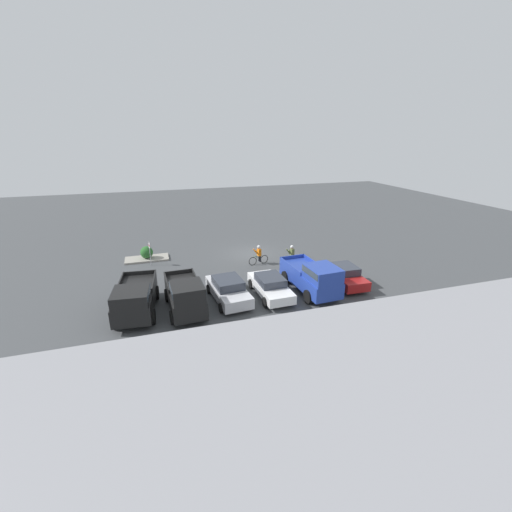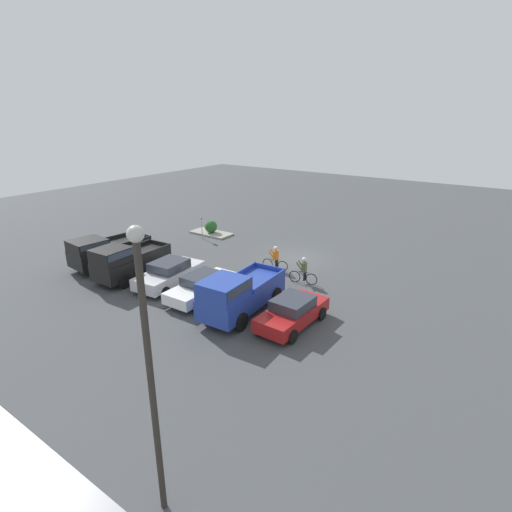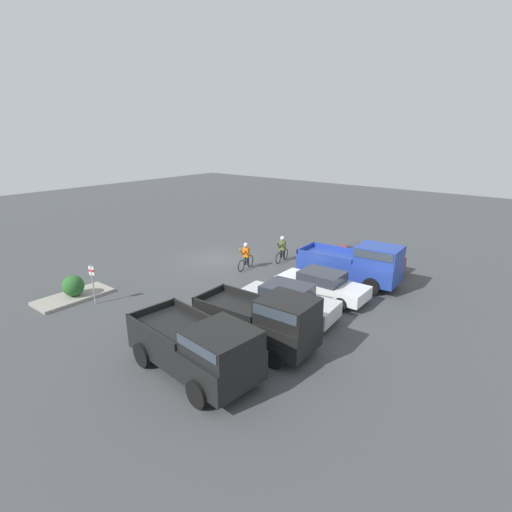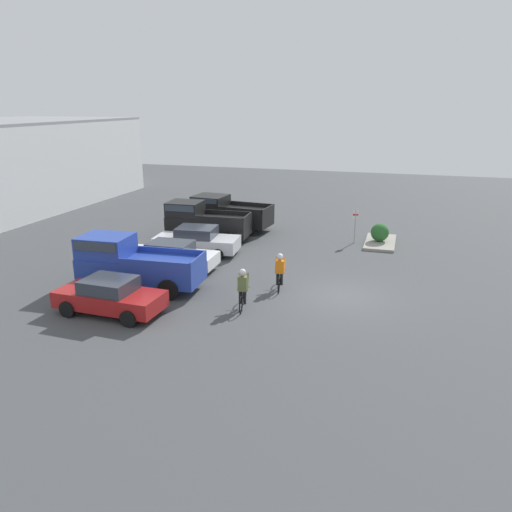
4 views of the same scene
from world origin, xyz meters
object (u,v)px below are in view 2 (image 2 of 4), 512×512
object	(u,v)px
cyclist_0	(275,258)
shrub	(211,227)
pickup_truck_1	(127,261)
fire_lane_sign	(202,224)
pickup_truck_0	(238,293)
lamppost	(149,363)
cyclist_1	(304,270)
sedan_1	(203,286)
sedan_0	(292,312)
pickup_truck_2	(106,251)
sedan_2	(170,273)

from	to	relation	value
cyclist_0	shrub	size ratio (longest dim) A/B	1.69
pickup_truck_1	cyclist_0	world-z (taller)	pickup_truck_1
fire_lane_sign	pickup_truck_0	bearing A→B (deg)	139.93
pickup_truck_1	lamppost	size ratio (longest dim) A/B	0.65
cyclist_1	sedan_1	bearing A→B (deg)	53.85
sedan_1	cyclist_0	world-z (taller)	cyclist_0
cyclist_1	sedan_0	bearing A→B (deg)	112.81
cyclist_0	fire_lane_sign	distance (m)	8.84
cyclist_0	shrub	xyz separation A→B (m)	(8.80, -3.76, -0.17)
sedan_1	pickup_truck_2	size ratio (longest dim) A/B	0.88
pickup_truck_1	cyclist_0	bearing A→B (deg)	-135.78
pickup_truck_0	sedan_1	bearing A→B (deg)	-10.51
cyclist_0	cyclist_1	distance (m)	2.69
pickup_truck_2	pickup_truck_0	bearing A→B (deg)	178.07
sedan_1	lamppost	size ratio (longest dim) A/B	0.61
sedan_2	pickup_truck_2	xyz separation A→B (m)	(5.64, 0.32, 0.39)
sedan_1	sedan_2	bearing A→B (deg)	-3.57
pickup_truck_1	cyclist_1	xyz separation A→B (m)	(-9.18, -5.58, -0.32)
sedan_1	pickup_truck_1	xyz separation A→B (m)	(5.58, 0.66, 0.46)
pickup_truck_1	pickup_truck_2	size ratio (longest dim) A/B	0.94
sedan_0	sedan_1	world-z (taller)	sedan_0
cyclist_0	lamppost	distance (m)	17.44
sedan_0	cyclist_0	size ratio (longest dim) A/B	2.43
cyclist_1	lamppost	xyz separation A→B (m)	(-4.03, 14.88, 3.54)
pickup_truck_0	cyclist_1	size ratio (longest dim) A/B	3.13
sedan_1	pickup_truck_1	bearing A→B (deg)	6.75
sedan_2	fire_lane_sign	world-z (taller)	fire_lane_sign
sedan_0	cyclist_0	distance (m)	7.26
sedan_0	cyclist_0	bearing A→B (deg)	-51.13
pickup_truck_1	lamppost	distance (m)	16.47
pickup_truck_0	pickup_truck_1	size ratio (longest dim) A/B	1.12
pickup_truck_1	lamppost	bearing A→B (deg)	144.86
cyclist_1	pickup_truck_0	bearing A→B (deg)	82.00
pickup_truck_1	cyclist_1	size ratio (longest dim) A/B	2.80
sedan_2	shrub	xyz separation A→B (m)	(4.96, -9.38, -0.07)
sedan_0	cyclist_1	bearing A→B (deg)	-67.19
lamppost	sedan_2	bearing A→B (deg)	-44.18
cyclist_1	cyclist_0	bearing A→B (deg)	-18.98
cyclist_1	sedan_2	bearing A→B (deg)	36.57
fire_lane_sign	lamppost	world-z (taller)	lamppost
sedan_0	shrub	size ratio (longest dim) A/B	4.10
cyclist_1	pickup_truck_1	bearing A→B (deg)	31.29
cyclist_1	fire_lane_sign	world-z (taller)	fire_lane_sign
pickup_truck_2	shrub	size ratio (longest dim) A/B	5.01
cyclist_1	shrub	xyz separation A→B (m)	(11.35, -4.63, -0.17)
pickup_truck_0	sedan_2	world-z (taller)	pickup_truck_0
pickup_truck_0	pickup_truck_1	bearing A→B (deg)	0.92
pickup_truck_0	cyclist_0	xyz separation A→B (m)	(1.78, -6.32, -0.36)
pickup_truck_0	sedan_2	size ratio (longest dim) A/B	1.18
cyclist_1	shrub	size ratio (longest dim) A/B	1.69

